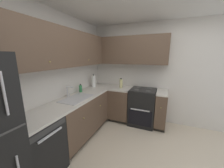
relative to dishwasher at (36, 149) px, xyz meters
name	(u,v)px	position (x,y,z in m)	size (l,w,h in m)	color
wall_back	(49,82)	(0.60, 0.33, 0.83)	(3.64, 0.05, 2.53)	silver
wall_right	(160,74)	(2.39, -1.49, 0.83)	(0.05, 3.68, 2.53)	silver
dishwasher	(36,149)	(0.00, 0.00, 0.00)	(0.60, 0.63, 0.86)	black
lower_cabinets_back	(81,117)	(1.04, 0.00, 0.00)	(1.46, 0.62, 0.86)	brown
countertop_back	(80,97)	(1.03, 0.00, 0.45)	(2.67, 0.60, 0.04)	beige
lower_cabinets_right	(133,106)	(2.07, -0.89, 0.00)	(0.62, 1.40, 0.86)	brown
countertop_right	(133,90)	(2.07, -0.89, 0.45)	(0.60, 1.40, 0.03)	beige
oven_range	(142,106)	(2.09, -1.14, 0.02)	(0.68, 0.62, 1.05)	black
upper_cabinets_back	(65,48)	(0.87, 0.14, 1.42)	(2.35, 0.34, 0.68)	brown
upper_cabinets_right	(128,51)	(2.21, -0.68, 1.42)	(0.32, 1.95, 0.68)	brown
sink	(77,100)	(0.91, -0.03, 0.43)	(0.66, 0.40, 0.10)	#B7B7BC
faucet	(68,91)	(0.92, 0.18, 0.60)	(0.07, 0.16, 0.23)	silver
soap_bottle	(81,88)	(1.32, 0.18, 0.55)	(0.07, 0.07, 0.19)	#338C4C
paper_towel_roll	(94,81)	(1.88, 0.16, 0.62)	(0.11, 0.11, 0.36)	white
oil_bottle	(121,83)	(2.07, -0.56, 0.58)	(0.08, 0.08, 0.25)	beige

